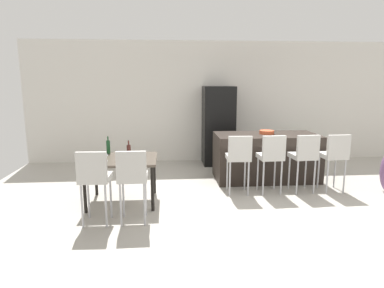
{
  "coord_description": "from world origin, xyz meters",
  "views": [
    {
      "loc": [
        -1.66,
        -5.24,
        1.96
      ],
      "look_at": [
        -1.2,
        0.56,
        0.85
      ],
      "focal_mm": 31.03,
      "sensor_mm": 36.0,
      "label": 1
    }
  ],
  "objects": [
    {
      "name": "dining_table",
      "position": [
        -2.38,
        0.0,
        0.67
      ],
      "size": [
        1.13,
        0.93,
        0.74
      ],
      "color": "#4C4238",
      "rests_on": "ground_plane"
    },
    {
      "name": "bar_chair_middle",
      "position": [
        0.16,
        0.25,
        0.7
      ],
      "size": [
        0.41,
        0.41,
        1.05
      ],
      "color": "beige",
      "rests_on": "ground_plane"
    },
    {
      "name": "ground_plane",
      "position": [
        0.0,
        0.0,
        0.0
      ],
      "size": [
        10.0,
        10.0,
        0.0
      ],
      "primitive_type": "plane",
      "color": "#ADA89E"
    },
    {
      "name": "wine_glass_left",
      "position": [
        -2.59,
        -0.18,
        0.86
      ],
      "size": [
        0.07,
        0.07,
        0.17
      ],
      "color": "silver",
      "rests_on": "dining_table"
    },
    {
      "name": "potted_plant",
      "position": [
        1.61,
        2.45,
        0.33
      ],
      "size": [
        0.37,
        0.37,
        0.57
      ],
      "color": "beige",
      "rests_on": "ground_plane"
    },
    {
      "name": "fruit_bowl",
      "position": [
        0.34,
        1.15,
        0.96
      ],
      "size": [
        0.29,
        0.29,
        0.07
      ],
      "primitive_type": "cylinder",
      "color": "#C6512D",
      "rests_on": "kitchen_island"
    },
    {
      "name": "bar_chair_left",
      "position": [
        -0.42,
        0.25,
        0.7
      ],
      "size": [
        0.42,
        0.42,
        1.05
      ],
      "color": "beige",
      "rests_on": "ground_plane"
    },
    {
      "name": "wine_glass_middle",
      "position": [
        -2.23,
        -0.21,
        0.86
      ],
      "size": [
        0.07,
        0.07,
        0.17
      ],
      "color": "silver",
      "rests_on": "dining_table"
    },
    {
      "name": "refrigerator",
      "position": [
        -0.43,
        2.46,
        0.92
      ],
      "size": [
        0.72,
        0.68,
        1.84
      ],
      "primitive_type": "cube",
      "color": "black",
      "rests_on": "ground_plane"
    },
    {
      "name": "back_wall",
      "position": [
        0.0,
        2.9,
        1.45
      ],
      "size": [
        10.0,
        0.12,
        2.9
      ],
      "primitive_type": "cube",
      "color": "silver",
      "rests_on": "ground_plane"
    },
    {
      "name": "dining_chair_far",
      "position": [
        -2.13,
        -0.83,
        0.7
      ],
      "size": [
        0.4,
        0.4,
        1.05
      ],
      "color": "beige",
      "rests_on": "ground_plane"
    },
    {
      "name": "dining_chair_near",
      "position": [
        -2.64,
        -0.83,
        0.7
      ],
      "size": [
        0.42,
        0.42,
        1.05
      ],
      "color": "beige",
      "rests_on": "ground_plane"
    },
    {
      "name": "bar_chair_far",
      "position": [
        1.3,
        0.25,
        0.7
      ],
      "size": [
        0.42,
        0.42,
        1.05
      ],
      "color": "beige",
      "rests_on": "ground_plane"
    },
    {
      "name": "bar_chair_right",
      "position": [
        0.75,
        0.25,
        0.7
      ],
      "size": [
        0.43,
        0.43,
        1.05
      ],
      "color": "beige",
      "rests_on": "ground_plane"
    },
    {
      "name": "wine_bottle_near",
      "position": [
        -2.27,
        0.06,
        0.85
      ],
      "size": [
        0.06,
        0.06,
        0.28
      ],
      "color": "#471E19",
      "rests_on": "dining_table"
    },
    {
      "name": "kitchen_island",
      "position": [
        0.33,
        1.11,
        0.46
      ],
      "size": [
        2.02,
        0.96,
        0.92
      ],
      "primitive_type": "cube",
      "color": "black",
      "rests_on": "ground_plane"
    },
    {
      "name": "wine_bottle_far",
      "position": [
        -2.65,
        0.38,
        0.86
      ],
      "size": [
        0.06,
        0.06,
        0.3
      ],
      "color": "#194723",
      "rests_on": "dining_table"
    }
  ]
}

